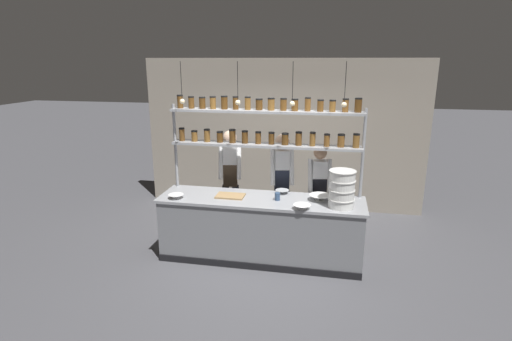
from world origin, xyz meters
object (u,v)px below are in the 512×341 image
prep_bowl_center_front (320,198)px  prep_bowl_near_right (176,196)px  chef_center (282,181)px  prep_bowl_center_back (282,192)px  serving_cup_front (277,196)px  container_stack (342,189)px  chef_left (230,175)px  prep_bowl_near_left (302,207)px  spice_shelf_unit (266,129)px  cutting_board (230,196)px  chef_right (319,189)px

prep_bowl_center_front → prep_bowl_near_right: size_ratio=1.38×
chef_center → prep_bowl_center_back: chef_center is taller
serving_cup_front → container_stack: bearing=-7.5°
chef_left → prep_bowl_center_back: bearing=-39.7°
chef_center → prep_bowl_near_left: (0.39, -0.93, -0.05)m
prep_bowl_center_back → prep_bowl_near_right: bearing=-161.0°
spice_shelf_unit → cutting_board: (-0.45, -0.34, -0.92)m
prep_bowl_near_right → chef_right: bearing=23.7°
prep_bowl_center_front → cutting_board: bearing=-176.4°
container_stack → prep_bowl_center_back: (-0.84, 0.41, -0.23)m
prep_bowl_near_left → prep_bowl_center_front: size_ratio=0.78×
chef_center → prep_bowl_near_right: size_ratio=8.02×
cutting_board → prep_bowl_near_right: size_ratio=1.85×
chef_left → prep_bowl_center_front: bearing=-36.5°
prep_bowl_center_front → prep_bowl_near_right: prep_bowl_center_front is taller
chef_center → serving_cup_front: 0.65m
chef_center → prep_bowl_near_left: bearing=-79.1°
prep_bowl_near_left → chef_right: bearing=79.3°
spice_shelf_unit → prep_bowl_center_back: spice_shelf_unit is taller
chef_center → prep_bowl_center_front: chef_center is taller
container_stack → serving_cup_front: size_ratio=4.69×
chef_right → prep_bowl_center_front: 0.57m
serving_cup_front → prep_bowl_center_front: bearing=9.4°
chef_left → container_stack: bearing=-38.5°
chef_left → container_stack: 1.97m
spice_shelf_unit → prep_bowl_center_back: size_ratio=14.12×
chef_right → spice_shelf_unit: bearing=-168.5°
chef_left → prep_bowl_center_front: 1.62m
chef_left → prep_bowl_center_back: chef_left is taller
container_stack → chef_left: bearing=152.5°
chef_right → prep_bowl_center_front: bearing=-96.5°
prep_bowl_center_front → prep_bowl_center_back: (-0.55, 0.20, -0.01)m
chef_center → prep_bowl_near_left: 1.01m
prep_bowl_center_front → prep_bowl_near_right: bearing=-171.5°
spice_shelf_unit → prep_bowl_center_back: (0.26, -0.06, -0.90)m
spice_shelf_unit → container_stack: 1.37m
chef_center → serving_cup_front: chef_center is taller
container_stack → chef_center: bearing=139.4°
container_stack → prep_bowl_center_back: container_stack is taller
cutting_board → prep_bowl_near_left: size_ratio=1.71×
prep_bowl_center_front → prep_bowl_near_right: 2.02m
container_stack → prep_bowl_near_left: container_stack is taller
cutting_board → serving_cup_front: size_ratio=3.72×
chef_right → prep_bowl_center_back: chef_right is taller
spice_shelf_unit → cutting_board: spice_shelf_unit is taller
prep_bowl_center_back → serving_cup_front: bearing=-95.6°
cutting_board → prep_bowl_near_right: bearing=-163.5°
container_stack → prep_bowl_near_right: bearing=-177.8°
serving_cup_front → cutting_board: bearing=178.6°
chef_left → spice_shelf_unit: bearing=-45.2°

